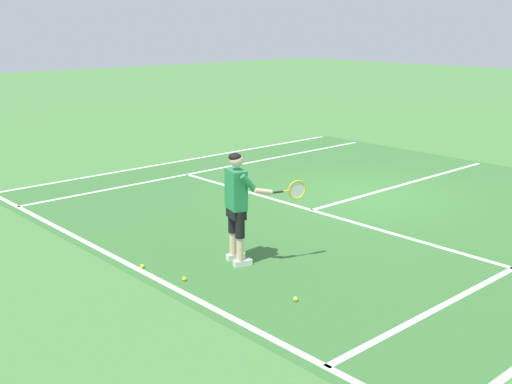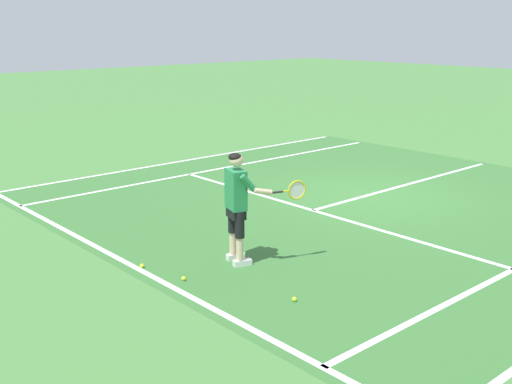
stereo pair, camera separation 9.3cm
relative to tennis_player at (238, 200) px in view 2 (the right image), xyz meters
The scene contains 11 objects.
ground_plane 4.90m from the tennis_player, 104.12° to the left, with size 80.00×80.00×0.00m, color #477F3D.
court_inner_surface 4.28m from the tennis_player, 106.32° to the left, with size 10.98×10.98×0.00m, color #387033.
line_baseline 2.00m from the tennis_player, 132.14° to the right, with size 10.98×0.10×0.01m, color white.
line_service 3.27m from the tennis_player, 112.05° to the left, with size 8.23×0.10×0.01m, color white.
line_centre_service 6.28m from the tennis_player, 100.88° to the left, with size 0.10×6.40×0.01m, color white.
line_singles_left 6.70m from the tennis_player, 142.89° to the left, with size 0.10×10.58×0.01m, color white.
line_doubles_left 7.83m from the tennis_player, 149.02° to the left, with size 0.10×10.58×0.01m, color white.
tennis_player is the anchor object (origin of this frame).
tennis_ball_near_feet 1.87m from the tennis_player, 12.77° to the right, with size 0.07×0.07×0.07m, color #CCE02D.
tennis_ball_by_baseline 1.41m from the tennis_player, 88.44° to the right, with size 0.07×0.07×0.07m, color #CCE02D.
tennis_ball_mid_court 1.74m from the tennis_player, 122.98° to the right, with size 0.07×0.07×0.07m, color #CCE02D.
Camera 2 is at (8.14, -10.47, 3.54)m, focal length 44.33 mm.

